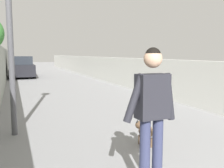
# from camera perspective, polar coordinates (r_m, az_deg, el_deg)

# --- Properties ---
(ground_plane) EXTENTS (80.00, 80.00, 0.00)m
(ground_plane) POSITION_cam_1_polar(r_m,az_deg,el_deg) (14.08, -11.17, -0.28)
(ground_plane) COLOR gray
(fence_right) EXTENTS (48.00, 0.30, 1.50)m
(fence_right) POSITION_cam_1_polar(r_m,az_deg,el_deg) (13.03, 3.73, 2.59)
(fence_right) COLOR silver
(fence_right) RESTS_ON ground
(person_skateboarder) EXTENTS (0.23, 0.71, 1.71)m
(person_skateboarder) POSITION_cam_1_polar(r_m,az_deg,el_deg) (3.06, 9.05, -5.10)
(person_skateboarder) COLOR #333859
(person_skateboarder) RESTS_ON skateboard
(dog) EXTENTS (1.77, 0.85, 1.06)m
(dog) POSITION_cam_1_polar(r_m,az_deg,el_deg) (4.86, 7.36, -10.52)
(dog) COLOR brown
(dog) RESTS_ON ground
(car_near) EXTENTS (4.20, 1.80, 1.54)m
(car_near) POSITION_cam_1_polar(r_m,az_deg,el_deg) (19.77, -19.82, 3.55)
(car_near) COLOR black
(car_near) RESTS_ON ground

